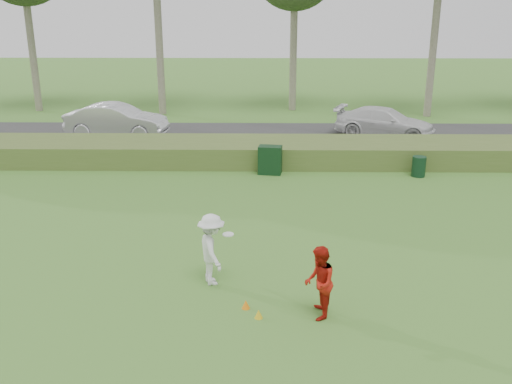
{
  "coord_description": "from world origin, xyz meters",
  "views": [
    {
      "loc": [
        0.23,
        -11.58,
        6.5
      ],
      "look_at": [
        0.0,
        4.0,
        1.3
      ],
      "focal_mm": 40.0,
      "sensor_mm": 36.0,
      "label": 1
    }
  ],
  "objects_px": {
    "utility_cabinet": "(270,160)",
    "car_right": "(385,122)",
    "cone_orange": "(246,304)",
    "cone_yellow": "(259,314)",
    "car_mid": "(117,121)",
    "player_white": "(212,249)",
    "player_red": "(319,283)",
    "trash_bin": "(419,166)"
  },
  "relations": [
    {
      "from": "cone_yellow",
      "to": "trash_bin",
      "type": "xyz_separation_m",
      "value": [
        6.16,
        10.69,
        0.3
      ]
    },
    {
      "from": "car_mid",
      "to": "trash_bin",
      "type": "bearing_deg",
      "value": -108.85
    },
    {
      "from": "player_white",
      "to": "car_right",
      "type": "relative_size",
      "value": 0.36
    },
    {
      "from": "utility_cabinet",
      "to": "cone_orange",
      "type": "bearing_deg",
      "value": -85.03
    },
    {
      "from": "player_white",
      "to": "utility_cabinet",
      "type": "height_order",
      "value": "player_white"
    },
    {
      "from": "cone_yellow",
      "to": "car_right",
      "type": "distance_m",
      "value": 18.55
    },
    {
      "from": "cone_orange",
      "to": "car_right",
      "type": "distance_m",
      "value": 18.27
    },
    {
      "from": "utility_cabinet",
      "to": "trash_bin",
      "type": "bearing_deg",
      "value": 5.71
    },
    {
      "from": "utility_cabinet",
      "to": "car_right",
      "type": "xyz_separation_m",
      "value": [
        5.82,
        6.53,
        0.21
      ]
    },
    {
      "from": "cone_orange",
      "to": "utility_cabinet",
      "type": "bearing_deg",
      "value": 86.59
    },
    {
      "from": "cone_yellow",
      "to": "car_mid",
      "type": "distance_m",
      "value": 18.67
    },
    {
      "from": "trash_bin",
      "to": "car_right",
      "type": "bearing_deg",
      "value": 90.0
    },
    {
      "from": "player_white",
      "to": "cone_orange",
      "type": "height_order",
      "value": "player_white"
    },
    {
      "from": "player_red",
      "to": "car_right",
      "type": "bearing_deg",
      "value": 167.84
    },
    {
      "from": "trash_bin",
      "to": "car_right",
      "type": "distance_m",
      "value": 6.81
    },
    {
      "from": "player_red",
      "to": "utility_cabinet",
      "type": "height_order",
      "value": "player_red"
    },
    {
      "from": "cone_yellow",
      "to": "utility_cabinet",
      "type": "xyz_separation_m",
      "value": [
        0.34,
        10.96,
        0.47
      ]
    },
    {
      "from": "car_mid",
      "to": "car_right",
      "type": "bearing_deg",
      "value": -81.75
    },
    {
      "from": "player_white",
      "to": "trash_bin",
      "type": "distance_m",
      "value": 11.65
    },
    {
      "from": "player_white",
      "to": "cone_orange",
      "type": "bearing_deg",
      "value": -164.53
    },
    {
      "from": "cone_orange",
      "to": "car_right",
      "type": "relative_size",
      "value": 0.04
    },
    {
      "from": "cone_yellow",
      "to": "utility_cabinet",
      "type": "relative_size",
      "value": 0.18
    },
    {
      "from": "player_white",
      "to": "car_right",
      "type": "height_order",
      "value": "player_white"
    },
    {
      "from": "cone_yellow",
      "to": "player_red",
      "type": "bearing_deg",
      "value": 4.0
    },
    {
      "from": "utility_cabinet",
      "to": "car_right",
      "type": "bearing_deg",
      "value": 56.67
    },
    {
      "from": "utility_cabinet",
      "to": "car_mid",
      "type": "xyz_separation_m",
      "value": [
        -7.62,
        6.22,
        0.32
      ]
    },
    {
      "from": "cone_orange",
      "to": "car_mid",
      "type": "distance_m",
      "value": 18.19
    },
    {
      "from": "player_white",
      "to": "cone_yellow",
      "type": "relative_size",
      "value": 8.89
    },
    {
      "from": "car_mid",
      "to": "player_red",
      "type": "bearing_deg",
      "value": -146.43
    },
    {
      "from": "cone_orange",
      "to": "car_right",
      "type": "bearing_deg",
      "value": 69.32
    },
    {
      "from": "cone_orange",
      "to": "utility_cabinet",
      "type": "relative_size",
      "value": 0.18
    },
    {
      "from": "player_white",
      "to": "trash_bin",
      "type": "relative_size",
      "value": 2.22
    },
    {
      "from": "trash_bin",
      "to": "cone_orange",
      "type": "bearing_deg",
      "value": -122.09
    },
    {
      "from": "car_right",
      "to": "cone_yellow",
      "type": "bearing_deg",
      "value": -177.67
    },
    {
      "from": "player_white",
      "to": "car_mid",
      "type": "relative_size",
      "value": 0.35
    },
    {
      "from": "player_white",
      "to": "utility_cabinet",
      "type": "relative_size",
      "value": 1.57
    },
    {
      "from": "player_white",
      "to": "car_mid",
      "type": "bearing_deg",
      "value": 2.05
    },
    {
      "from": "cone_yellow",
      "to": "player_white",
      "type": "bearing_deg",
      "value": 125.1
    },
    {
      "from": "cone_yellow",
      "to": "car_mid",
      "type": "bearing_deg",
      "value": 112.96
    },
    {
      "from": "player_red",
      "to": "cone_yellow",
      "type": "distance_m",
      "value": 1.48
    },
    {
      "from": "utility_cabinet",
      "to": "car_right",
      "type": "distance_m",
      "value": 8.75
    },
    {
      "from": "cone_yellow",
      "to": "car_right",
      "type": "height_order",
      "value": "car_right"
    }
  ]
}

